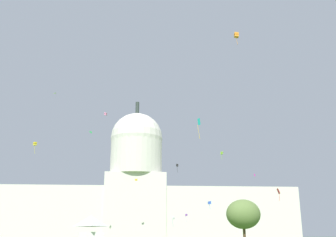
# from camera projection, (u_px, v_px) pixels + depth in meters

# --- Properties ---
(capitol_building) EXTENTS (149.12, 24.98, 65.54)m
(capitol_building) POSITION_uv_depth(u_px,v_px,m) (135.00, 195.00, 185.56)
(capitol_building) COLOR silver
(capitol_building) RESTS_ON ground_plane
(event_tent) EXTENTS (5.49, 7.47, 5.54)m
(event_tent) POSITION_uv_depth(u_px,v_px,m) (91.00, 231.00, 72.28)
(event_tent) COLOR white
(event_tent) RESTS_ON ground_plane
(tree_east_mid) EXTENTS (12.44, 10.74, 12.82)m
(tree_east_mid) POSITION_uv_depth(u_px,v_px,m) (243.00, 214.00, 123.91)
(tree_east_mid) COLOR #4C3823
(tree_east_mid) RESTS_ON ground_plane
(kite_lime_mid) EXTENTS (0.96, 0.97, 2.74)m
(kite_lime_mid) POSITION_uv_depth(u_px,v_px,m) (222.00, 153.00, 134.27)
(kite_lime_mid) COLOR #8CD133
(kite_pink_high) EXTENTS (0.85, 0.82, 0.91)m
(kite_pink_high) POSITION_uv_depth(u_px,v_px,m) (106.00, 114.00, 114.31)
(kite_pink_high) COLOR pink
(kite_yellow_mid) EXTENTS (1.32, 1.32, 3.95)m
(kite_yellow_mid) POSITION_uv_depth(u_px,v_px,m) (35.00, 144.00, 133.04)
(kite_yellow_mid) COLOR yellow
(kite_black_mid) EXTENTS (0.90, 0.87, 3.16)m
(kite_black_mid) POSITION_uv_depth(u_px,v_px,m) (177.00, 165.00, 149.52)
(kite_black_mid) COLOR black
(kite_green_high) EXTENTS (0.88, 1.03, 0.95)m
(kite_green_high) POSITION_uv_depth(u_px,v_px,m) (91.00, 132.00, 148.23)
(kite_green_high) COLOR green
(kite_violet_low) EXTENTS (0.94, 0.94, 3.00)m
(kite_violet_low) POSITION_uv_depth(u_px,v_px,m) (186.00, 215.00, 150.14)
(kite_violet_low) COLOR purple
(kite_turquoise_mid) EXTENTS (0.65, 0.53, 4.36)m
(kite_turquoise_mid) POSITION_uv_depth(u_px,v_px,m) (199.00, 124.00, 82.23)
(kite_turquoise_mid) COLOR teal
(kite_red_low) EXTENTS (0.51, 1.05, 3.08)m
(kite_red_low) POSITION_uv_depth(u_px,v_px,m) (278.00, 192.00, 97.38)
(kite_red_low) COLOR red
(kite_gold_mid) EXTENTS (1.07, 0.39, 0.80)m
(kite_gold_mid) POSITION_uv_depth(u_px,v_px,m) (136.00, 180.00, 161.03)
(kite_gold_mid) COLOR gold
(kite_magenta_mid) EXTENTS (0.57, 0.52, 0.81)m
(kite_magenta_mid) POSITION_uv_depth(u_px,v_px,m) (255.00, 175.00, 123.59)
(kite_magenta_mid) COLOR #D1339E
(kite_blue_low) EXTENTS (1.01, 0.96, 2.45)m
(kite_blue_low) POSITION_uv_depth(u_px,v_px,m) (209.00, 203.00, 124.96)
(kite_blue_low) COLOR blue
(kite_orange_high) EXTENTS (1.06, 1.02, 2.84)m
(kite_orange_high) POSITION_uv_depth(u_px,v_px,m) (236.00, 35.00, 87.44)
(kite_orange_high) COLOR orange
(kite_white_low) EXTENTS (1.14, 1.18, 4.11)m
(kite_white_low) POSITION_uv_depth(u_px,v_px,m) (173.00, 218.00, 159.69)
(kite_white_low) COLOR white
(kite_lime_high) EXTENTS (1.51, 1.50, 0.30)m
(kite_lime_high) POSITION_uv_depth(u_px,v_px,m) (56.00, 94.00, 165.96)
(kite_lime_high) COLOR #8CD133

